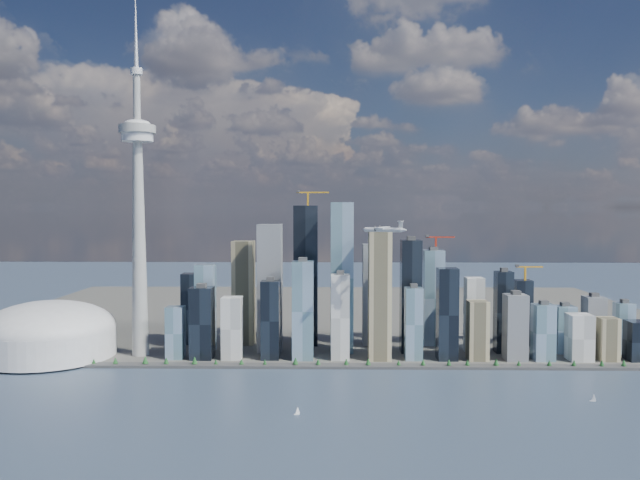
{
  "coord_description": "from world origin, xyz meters",
  "views": [
    {
      "loc": [
        -0.61,
        -651.82,
        234.57
      ],
      "look_at": [
        -17.21,
        260.0,
        186.78
      ],
      "focal_mm": 35.0,
      "sensor_mm": 36.0,
      "label": 1
    }
  ],
  "objects_px": {
    "sailboat_west": "(297,412)",
    "sailboat_east": "(593,399)",
    "needle_tower": "(138,207)",
    "dome_stadium": "(49,333)",
    "airplane": "(384,229)"
  },
  "relations": [
    {
      "from": "dome_stadium",
      "to": "airplane",
      "type": "height_order",
      "value": "airplane"
    },
    {
      "from": "sailboat_west",
      "to": "sailboat_east",
      "type": "xyz_separation_m",
      "value": [
        355.59,
        53.86,
        0.17
      ]
    },
    {
      "from": "airplane",
      "to": "sailboat_east",
      "type": "distance_m",
      "value": 341.04
    },
    {
      "from": "needle_tower",
      "to": "sailboat_east",
      "type": "height_order",
      "value": "needle_tower"
    },
    {
      "from": "needle_tower",
      "to": "sailboat_west",
      "type": "relative_size",
      "value": 54.76
    },
    {
      "from": "needle_tower",
      "to": "airplane",
      "type": "bearing_deg",
      "value": -12.59
    },
    {
      "from": "needle_tower",
      "to": "dome_stadium",
      "type": "bearing_deg",
      "value": -175.91
    },
    {
      "from": "sailboat_west",
      "to": "sailboat_east",
      "type": "bearing_deg",
      "value": -8.0
    },
    {
      "from": "dome_stadium",
      "to": "sailboat_east",
      "type": "height_order",
      "value": "dome_stadium"
    },
    {
      "from": "sailboat_east",
      "to": "needle_tower",
      "type": "bearing_deg",
      "value": 178.78
    },
    {
      "from": "dome_stadium",
      "to": "sailboat_west",
      "type": "xyz_separation_m",
      "value": [
        400.94,
        -257.95,
        -36.21
      ]
    },
    {
      "from": "airplane",
      "to": "sailboat_west",
      "type": "relative_size",
      "value": 6.24
    },
    {
      "from": "needle_tower",
      "to": "sailboat_west",
      "type": "distance_m",
      "value": 440.45
    },
    {
      "from": "dome_stadium",
      "to": "sailboat_west",
      "type": "distance_m",
      "value": 478.12
    },
    {
      "from": "needle_tower",
      "to": "sailboat_east",
      "type": "distance_m",
      "value": 692.8
    }
  ]
}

